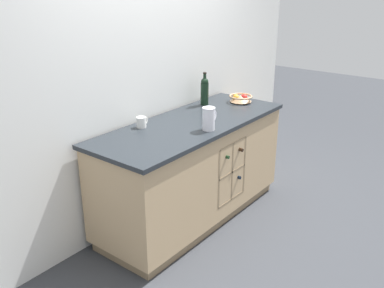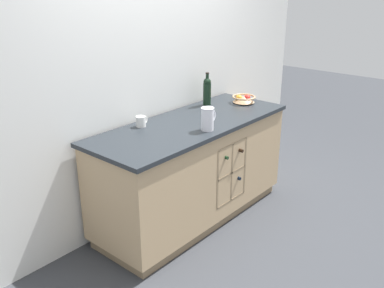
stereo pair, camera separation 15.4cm
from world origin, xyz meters
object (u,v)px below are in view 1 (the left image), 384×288
white_pitcher (209,118)px  ceramic_mug (142,122)px  fruit_bowl (240,98)px  standing_wine_bottle (205,90)px

white_pitcher → ceramic_mug: bearing=121.4°
fruit_bowl → white_pitcher: 0.88m
white_pitcher → ceramic_mug: white_pitcher is taller
fruit_bowl → white_pitcher: (-0.85, -0.23, 0.05)m
fruit_bowl → white_pitcher: size_ratio=1.22×
white_pitcher → standing_wine_bottle: bearing=39.1°
white_pitcher → standing_wine_bottle: (0.56, 0.46, 0.04)m
ceramic_mug → standing_wine_bottle: standing_wine_bottle is taller
standing_wine_bottle → fruit_bowl: bearing=-38.5°
ceramic_mug → standing_wine_bottle: size_ratio=0.37×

